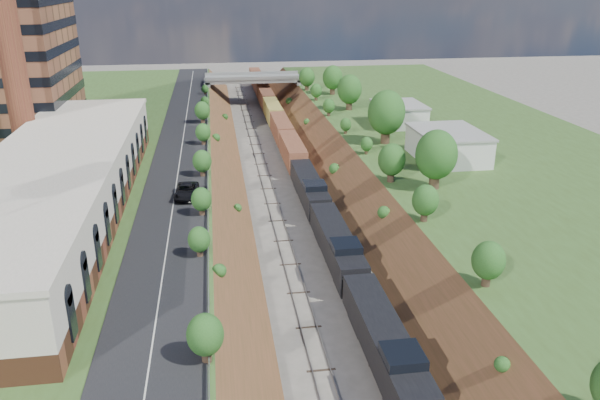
% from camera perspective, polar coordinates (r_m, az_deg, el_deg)
% --- Properties ---
extents(platform_left, '(44.00, 180.00, 5.00)m').
position_cam_1_polar(platform_left, '(93.88, -22.15, 2.19)').
color(platform_left, '#3A5422').
rests_on(platform_left, ground).
extents(platform_right, '(44.00, 180.00, 5.00)m').
position_cam_1_polar(platform_right, '(100.76, 17.31, 4.01)').
color(platform_right, '#3A5422').
rests_on(platform_right, ground).
extents(embankment_left, '(10.00, 180.00, 10.00)m').
position_cam_1_polar(embankment_left, '(91.85, -8.53, 1.50)').
color(embankment_left, brown).
rests_on(embankment_left, ground).
extents(embankment_right, '(10.00, 180.00, 10.00)m').
position_cam_1_polar(embankment_right, '(94.25, 4.96, 2.16)').
color(embankment_right, brown).
rests_on(embankment_right, ground).
extents(rail_left_track, '(1.58, 180.00, 0.18)m').
position_cam_1_polar(rail_left_track, '(92.12, -3.30, 1.82)').
color(rail_left_track, gray).
rests_on(rail_left_track, ground).
extents(rail_right_track, '(1.58, 180.00, 0.18)m').
position_cam_1_polar(rail_right_track, '(92.70, -0.10, 1.98)').
color(rail_right_track, gray).
rests_on(rail_right_track, ground).
extents(road, '(8.00, 180.00, 0.10)m').
position_cam_1_polar(road, '(90.47, -11.55, 4.36)').
color(road, black).
rests_on(road, platform_left).
extents(guardrail, '(0.10, 171.00, 0.70)m').
position_cam_1_polar(guardrail, '(90.00, -8.97, 4.78)').
color(guardrail, '#99999E').
rests_on(guardrail, platform_left).
extents(commercial_building, '(14.30, 62.30, 7.00)m').
position_cam_1_polar(commercial_building, '(70.57, -22.67, 1.40)').
color(commercial_building, brown).
rests_on(commercial_building, platform_left).
extents(smokestack, '(3.20, 3.20, 40.00)m').
position_cam_1_polar(smokestack, '(86.88, -26.79, 15.39)').
color(smokestack, brown).
rests_on(smokestack, platform_left).
extents(overpass, '(24.50, 8.30, 7.40)m').
position_cam_1_polar(overpass, '(151.24, -4.59, 11.20)').
color(overpass, gray).
rests_on(overpass, ground).
extents(white_building_near, '(9.00, 12.00, 4.00)m').
position_cam_1_polar(white_building_near, '(88.72, 14.21, 5.13)').
color(white_building_near, silver).
rests_on(white_building_near, platform_right).
extents(white_building_far, '(8.00, 10.00, 3.60)m').
position_cam_1_polar(white_building_far, '(108.62, 9.61, 8.18)').
color(white_building_far, silver).
rests_on(white_building_far, platform_right).
extents(tree_right_large, '(5.25, 5.25, 7.61)m').
position_cam_1_polar(tree_right_large, '(75.00, 13.16, 4.28)').
color(tree_right_large, '#473323').
rests_on(tree_right_large, platform_right).
extents(tree_left_crest, '(2.45, 2.45, 3.55)m').
position_cam_1_polar(tree_left_crest, '(52.17, -9.44, -5.65)').
color(tree_left_crest, '#473323').
rests_on(tree_left_crest, platform_left).
extents(freight_train, '(3.00, 152.77, 4.55)m').
position_cam_1_polar(freight_train, '(113.23, -1.76, 6.78)').
color(freight_train, black).
rests_on(freight_train, ground).
extents(suv, '(3.05, 5.86, 1.58)m').
position_cam_1_polar(suv, '(72.17, -11.00, 0.88)').
color(suv, black).
rests_on(suv, road).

